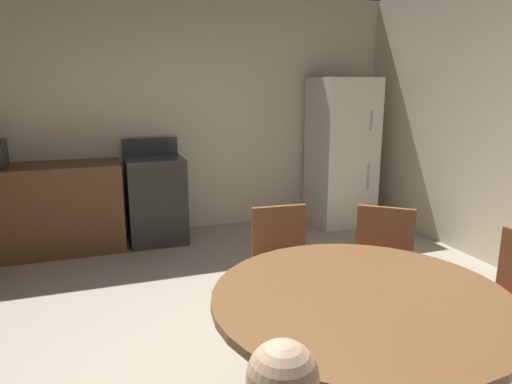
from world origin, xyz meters
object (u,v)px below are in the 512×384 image
at_px(oven_range, 156,199).
at_px(chair_northeast, 382,265).
at_px(dining_table, 360,325).
at_px(refrigerator, 341,152).
at_px(chair_north, 284,264).

height_order(oven_range, chair_northeast, oven_range).
xyz_separation_m(oven_range, dining_table, (0.49, -3.28, 0.14)).
bearing_deg(refrigerator, chair_northeast, -113.70).
bearing_deg(chair_north, dining_table, 0.00).
relative_size(refrigerator, chair_northeast, 2.02).
xyz_separation_m(dining_table, chair_northeast, (0.67, 0.80, -0.11)).
bearing_deg(chair_northeast, chair_north, -71.86).
xyz_separation_m(oven_range, chair_northeast, (1.16, -2.49, 0.03)).
bearing_deg(chair_northeast, dining_table, 0.00).
height_order(oven_range, refrigerator, refrigerator).
bearing_deg(chair_north, chair_northeast, 71.86).
xyz_separation_m(refrigerator, chair_northeast, (-1.07, -2.43, -0.38)).
height_order(refrigerator, chair_north, refrigerator).
xyz_separation_m(dining_table, chair_north, (0.07, 1.04, -0.11)).
distance_m(oven_range, chair_north, 2.32).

